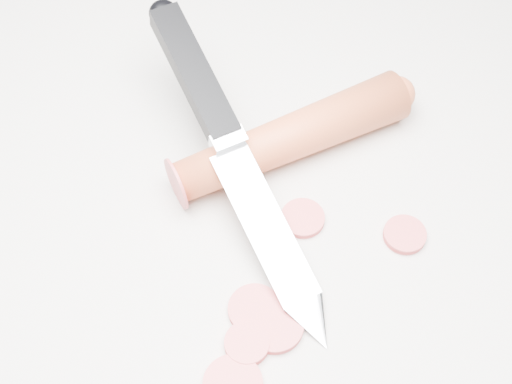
# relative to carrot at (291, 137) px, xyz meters

# --- Properties ---
(ground) EXTENTS (2.40, 2.40, 0.00)m
(ground) POSITION_rel_carrot_xyz_m (0.00, -0.07, -0.02)
(ground) COLOR beige
(ground) RESTS_ON ground
(carrot) EXTENTS (0.17, 0.13, 0.03)m
(carrot) POSITION_rel_carrot_xyz_m (0.00, 0.00, 0.00)
(carrot) COLOR #C54922
(carrot) RESTS_ON ground
(carrot_slice_1) EXTENTS (0.04, 0.04, 0.01)m
(carrot_slice_1) POSITION_rel_carrot_xyz_m (0.00, -0.14, -0.02)
(carrot_slice_1) COLOR #CF4447
(carrot_slice_1) RESTS_ON ground
(carrot_slice_2) EXTENTS (0.03, 0.03, 0.01)m
(carrot_slice_2) POSITION_rel_carrot_xyz_m (-0.01, -0.16, -0.02)
(carrot_slice_2) COLOR #CF4447
(carrot_slice_2) RESTS_ON ground
(carrot_slice_3) EXTENTS (0.04, 0.04, 0.01)m
(carrot_slice_3) POSITION_rel_carrot_xyz_m (-0.01, -0.13, -0.02)
(carrot_slice_3) COLOR #CF4447
(carrot_slice_3) RESTS_ON ground
(carrot_slice_4) EXTENTS (0.03, 0.03, 0.01)m
(carrot_slice_4) POSITION_rel_carrot_xyz_m (0.09, -0.06, -0.02)
(carrot_slice_4) COLOR #CF4447
(carrot_slice_4) RESTS_ON ground
(carrot_slice_5) EXTENTS (0.03, 0.03, 0.01)m
(carrot_slice_5) POSITION_rel_carrot_xyz_m (0.01, -0.06, -0.02)
(carrot_slice_5) COLOR #CF4447
(carrot_slice_5) RESTS_ON ground
(kitchen_knife) EXTENTS (0.18, 0.25, 0.08)m
(kitchen_knife) POSITION_rel_carrot_xyz_m (-0.03, -0.04, 0.02)
(kitchen_knife) COLOR silver
(kitchen_knife) RESTS_ON ground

